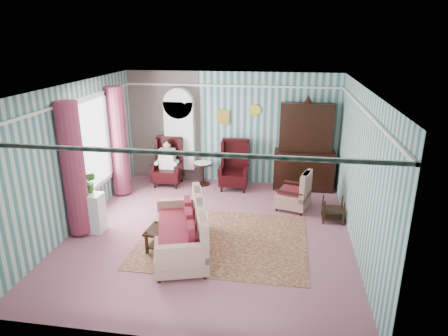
% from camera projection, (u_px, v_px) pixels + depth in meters
% --- Properties ---
extents(floor, '(6.00, 6.00, 0.00)m').
position_uv_depth(floor, '(211.00, 232.00, 8.04)').
color(floor, '#965766').
rests_on(floor, ground).
extents(room_shell, '(5.53, 6.02, 2.91)m').
position_uv_depth(room_shell, '(180.00, 132.00, 7.65)').
color(room_shell, '#3C6D6C').
rests_on(room_shell, ground).
extents(bookcase, '(0.80, 0.28, 2.24)m').
position_uv_depth(bookcase, '(180.00, 140.00, 10.54)').
color(bookcase, white).
rests_on(bookcase, floor).
extents(dresser_hutch, '(1.50, 0.56, 2.36)m').
position_uv_depth(dresser_hutch, '(305.00, 144.00, 9.93)').
color(dresser_hutch, black).
rests_on(dresser_hutch, floor).
extents(wingback_left, '(0.76, 0.80, 1.25)m').
position_uv_depth(wingback_left, '(167.00, 162.00, 10.37)').
color(wingback_left, black).
rests_on(wingback_left, floor).
extents(wingback_right, '(0.76, 0.80, 1.25)m').
position_uv_depth(wingback_right, '(234.00, 165.00, 10.11)').
color(wingback_right, black).
rests_on(wingback_right, floor).
extents(seated_woman, '(0.44, 0.40, 1.18)m').
position_uv_depth(seated_woman, '(168.00, 163.00, 10.38)').
color(seated_woman, beige).
rests_on(seated_woman, floor).
extents(round_side_table, '(0.50, 0.50, 0.60)m').
position_uv_depth(round_side_table, '(203.00, 174.00, 10.48)').
color(round_side_table, black).
rests_on(round_side_table, floor).
extents(nest_table, '(0.45, 0.38, 0.54)m').
position_uv_depth(nest_table, '(333.00, 209.00, 8.43)').
color(nest_table, black).
rests_on(nest_table, floor).
extents(plant_stand, '(0.55, 0.35, 0.80)m').
position_uv_depth(plant_stand, '(90.00, 213.00, 7.98)').
color(plant_stand, silver).
rests_on(plant_stand, floor).
extents(rug, '(3.20, 2.60, 0.01)m').
position_uv_depth(rug, '(223.00, 240.00, 7.71)').
color(rug, '#482018').
rests_on(rug, floor).
extents(sofa, '(1.54, 2.20, 1.02)m').
position_uv_depth(sofa, '(179.00, 227.00, 7.14)').
color(sofa, '#C0B895').
rests_on(sofa, floor).
extents(floral_armchair, '(1.07, 0.98, 0.89)m').
position_uv_depth(floral_armchair, '(293.00, 190.00, 8.98)').
color(floral_armchair, beige).
rests_on(floral_armchair, floor).
extents(coffee_table, '(0.93, 0.63, 0.42)m').
position_uv_depth(coffee_table, '(171.00, 240.00, 7.29)').
color(coffee_table, black).
rests_on(coffee_table, floor).
extents(potted_plant_a, '(0.44, 0.40, 0.45)m').
position_uv_depth(potted_plant_a, '(78.00, 186.00, 7.67)').
color(potted_plant_a, '#235219').
rests_on(potted_plant_a, plant_stand).
extents(potted_plant_b, '(0.24, 0.20, 0.43)m').
position_uv_depth(potted_plant_b, '(90.00, 182.00, 7.86)').
color(potted_plant_b, '#254C17').
rests_on(potted_plant_b, plant_stand).
extents(potted_plant_c, '(0.20, 0.20, 0.35)m').
position_uv_depth(potted_plant_c, '(83.00, 183.00, 7.92)').
color(potted_plant_c, '#1C4B17').
rests_on(potted_plant_c, plant_stand).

